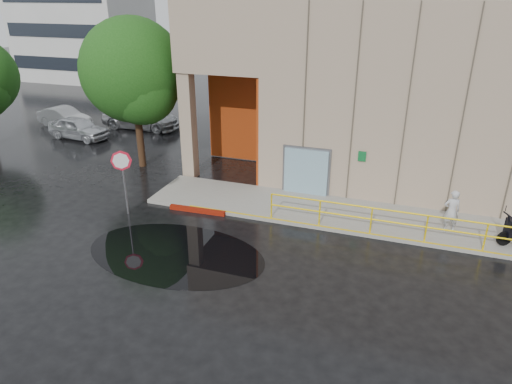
% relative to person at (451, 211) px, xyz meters
% --- Properties ---
extents(ground, '(120.00, 120.00, 0.00)m').
position_rel_person_xyz_m(ground, '(-6.02, -4.21, -0.97)').
color(ground, black).
rests_on(ground, ground).
extents(sidewalk, '(20.00, 3.00, 0.15)m').
position_rel_person_xyz_m(sidewalk, '(-2.02, 0.29, -0.89)').
color(sidewalk, gray).
rests_on(sidewalk, ground).
extents(building, '(20.00, 10.17, 8.00)m').
position_rel_person_xyz_m(building, '(-0.92, 6.77, 3.24)').
color(building, tan).
rests_on(building, ground).
extents(guardrail, '(9.56, 0.06, 1.03)m').
position_rel_person_xyz_m(guardrail, '(-1.77, -1.06, -0.29)').
color(guardrail, yellow).
rests_on(guardrail, sidewalk).
extents(distant_building, '(12.00, 8.08, 15.00)m').
position_rel_person_xyz_m(distant_building, '(-34.02, 23.76, 6.53)').
color(distant_building, beige).
rests_on(distant_building, ground).
extents(person, '(0.68, 0.54, 1.64)m').
position_rel_person_xyz_m(person, '(0.00, 0.00, 0.00)').
color(person, silver).
rests_on(person, sidewalk).
extents(stop_sign, '(0.73, 0.42, 2.70)m').
position_rel_person_xyz_m(stop_sign, '(-12.21, -2.38, 0.99)').
color(stop_sign, slate).
rests_on(stop_sign, ground).
extents(red_curb, '(2.41, 0.28, 0.18)m').
position_rel_person_xyz_m(red_curb, '(-9.61, -1.32, -0.88)').
color(red_curb, maroon).
rests_on(red_curb, ground).
extents(puddle, '(6.56, 4.17, 0.01)m').
position_rel_person_xyz_m(puddle, '(-8.92, -4.48, -0.97)').
color(puddle, black).
rests_on(puddle, ground).
extents(car_a, '(4.05, 1.97, 1.33)m').
position_rel_person_xyz_m(car_a, '(-20.93, 5.63, -0.30)').
color(car_a, silver).
rests_on(car_a, ground).
extents(car_b, '(4.07, 2.06, 1.28)m').
position_rel_person_xyz_m(car_b, '(-23.61, 7.57, -0.33)').
color(car_b, '#BDBEC0').
rests_on(car_b, ground).
extents(car_c, '(5.28, 2.26, 1.52)m').
position_rel_person_xyz_m(car_c, '(-18.59, 8.91, -0.21)').
color(car_c, '#9FA2A6').
rests_on(car_c, ground).
extents(tree_near, '(4.98, 4.98, 7.34)m').
position_rel_person_xyz_m(tree_near, '(-14.52, 2.63, 3.68)').
color(tree_near, black).
rests_on(tree_near, ground).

